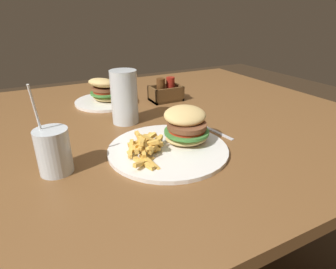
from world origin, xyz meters
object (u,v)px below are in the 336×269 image
at_px(meal_plate_far, 105,94).
at_px(condiment_caddy, 166,93).
at_px(beer_glass, 124,99).
at_px(spoon, 198,121).
at_px(juice_glass, 54,153).
at_px(meal_plate_near, 175,138).

distance_m(meal_plate_far, condiment_caddy, 0.23).
bearing_deg(beer_glass, spoon, -30.83).
relative_size(meal_plate_far, condiment_caddy, 1.97).
xyz_separation_m(meal_plate_far, condiment_caddy, (0.22, -0.08, -0.00)).
xyz_separation_m(juice_glass, condiment_caddy, (0.46, 0.36, -0.01)).
xyz_separation_m(meal_plate_near, juice_glass, (-0.29, 0.02, 0.02)).
distance_m(spoon, meal_plate_far, 0.40).
distance_m(beer_glass, spoon, 0.24).
distance_m(juice_glass, condiment_caddy, 0.58).
height_order(meal_plate_near, juice_glass, juice_glass).
bearing_deg(condiment_caddy, beer_glass, -145.77).
bearing_deg(meal_plate_far, beer_glass, -89.65).
bearing_deg(beer_glass, meal_plate_near, -77.28).
distance_m(meal_plate_near, juice_glass, 0.29).
height_order(meal_plate_near, spoon, meal_plate_near).
relative_size(juice_glass, spoon, 1.07).
relative_size(juice_glass, meal_plate_far, 0.85).
distance_m(meal_plate_near, spoon, 0.19).
distance_m(spoon, condiment_caddy, 0.27).
distance_m(juice_glass, spoon, 0.45).
xyz_separation_m(meal_plate_near, spoon, (0.14, 0.12, -0.02)).
xyz_separation_m(spoon, meal_plate_far, (-0.20, 0.34, 0.03)).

